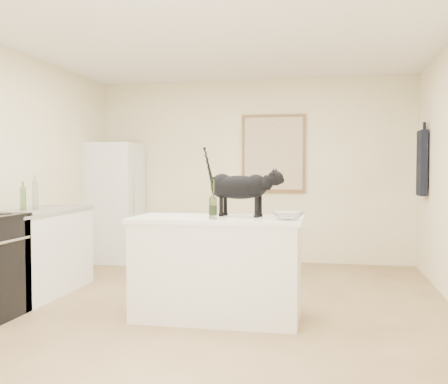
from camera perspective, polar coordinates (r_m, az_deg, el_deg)
floor at (r=4.96m, az=-1.40°, el=-12.95°), size 5.50×5.50×0.00m
ceiling at (r=4.95m, az=-1.43°, el=17.46°), size 5.50×5.50×0.00m
wall_back at (r=7.49m, az=3.18°, el=2.30°), size 4.50×0.00×4.50m
wall_front at (r=2.18m, az=-17.37°, el=1.94°), size 4.50×0.00×4.50m
island_base at (r=4.65m, az=-0.73°, el=-8.55°), size 1.44×0.67×0.86m
island_top at (r=4.59m, az=-0.73°, el=-3.02°), size 1.50×0.70×0.04m
left_cabinets at (r=5.87m, az=-19.78°, el=-6.40°), size 0.60×1.40×0.86m
left_countertop at (r=5.82m, az=-19.85°, el=-2.01°), size 0.62×1.44×0.04m
fridge at (r=7.64m, az=-11.90°, el=-1.12°), size 0.68×0.68×1.70m
artwork_frame at (r=7.43m, az=5.45°, el=4.22°), size 0.90×0.03×1.10m
artwork_canvas at (r=7.41m, az=5.44°, el=4.23°), size 0.82×0.00×1.02m
hanging_garment at (r=6.82m, az=20.90°, el=2.98°), size 0.08×0.34×0.80m
black_cat at (r=4.64m, az=1.70°, el=0.18°), size 0.69×0.32×0.47m
wine_bottle at (r=4.39m, az=-1.22°, el=-0.96°), size 0.07×0.07×0.31m
glass_bowl at (r=4.36m, az=7.03°, el=-2.61°), size 0.31×0.31×0.07m
fridge_paper at (r=7.57m, az=-9.30°, el=2.53°), size 0.01×0.13×0.16m
counter_bottle_cluster at (r=5.76m, az=-20.51°, el=-0.49°), size 0.09×0.23×0.30m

